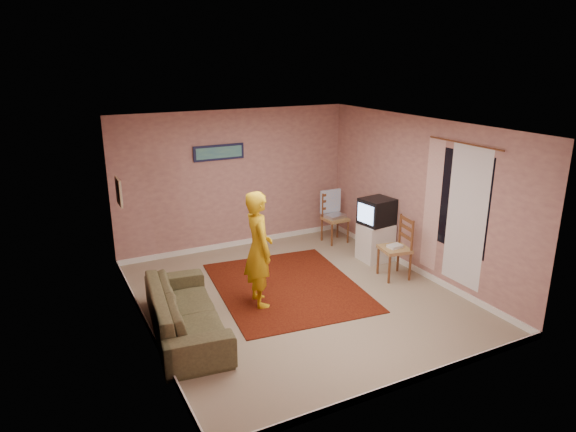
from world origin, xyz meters
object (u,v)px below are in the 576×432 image
person (259,249)px  chair_a (335,213)px  chair_b (395,242)px  sofa (186,311)px  tv_cabinet (375,242)px  crt_tv (377,211)px

person → chair_a: bearing=-48.4°
chair_b → sofa: 3.58m
chair_b → person: 2.38m
tv_cabinet → crt_tv: (-0.01, -0.00, 0.57)m
tv_cabinet → crt_tv: 0.57m
tv_cabinet → chair_b: size_ratio=1.22×
crt_tv → chair_b: (-0.18, -0.77, -0.28)m
crt_tv → person: bearing=-173.3°
tv_cabinet → chair_a: size_ratio=1.28×
tv_cabinet → chair_a: bearing=97.6°
chair_a → person: bearing=-146.2°
person → crt_tv: bearing=-70.7°
chair_b → sofa: bearing=-77.0°
tv_cabinet → chair_a: 1.15m
sofa → person: size_ratio=1.25×
crt_tv → chair_a: (-0.14, 1.12, -0.31)m
tv_cabinet → person: bearing=-166.3°
chair_b → sofa: chair_b is taller
tv_cabinet → sofa: (-3.75, -0.95, -0.02)m
crt_tv → chair_a: crt_tv is taller
sofa → person: bearing=-68.0°
tv_cabinet → chair_b: (-0.18, -0.77, 0.29)m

